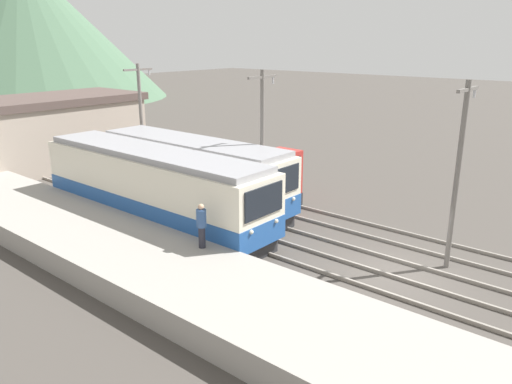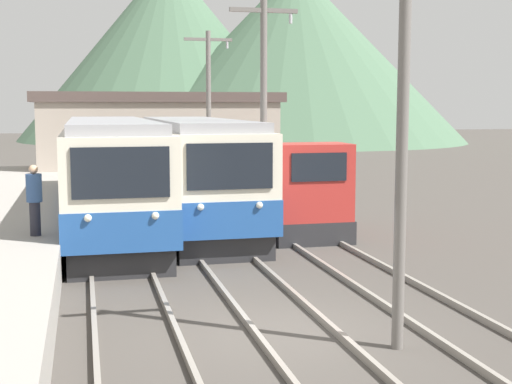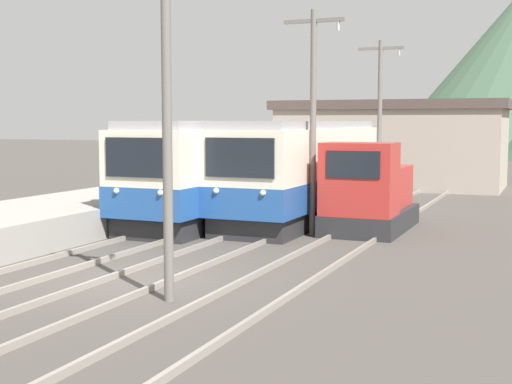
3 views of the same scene
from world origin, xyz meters
The scene contains 12 objects.
ground_plane centered at (0.00, 0.00, 0.00)m, with size 200.00×200.00×0.00m, color #47423D.
track_left centered at (-2.60, 0.00, 0.07)m, with size 1.54×60.00×0.14m.
track_center centered at (0.20, 0.00, 0.07)m, with size 1.54×60.00×0.14m.
track_right centered at (3.20, 0.00, 0.07)m, with size 1.54×60.00×0.14m.
commuter_train_left centered at (-2.60, 11.09, 1.71)m, with size 2.84×13.47×3.68m.
commuter_train_center centered at (0.20, 11.40, 1.71)m, with size 2.84×11.75×3.68m.
shunting_locomotive centered at (3.20, 9.53, 1.21)m, with size 2.40×4.86×3.00m.
catenary_mast_near centered at (1.71, -1.28, 3.91)m, with size 2.00×0.20×7.18m.
catenary_mast_mid centered at (1.71, 8.01, 3.91)m, with size 2.00×0.20×7.18m.
catenary_mast_far centered at (1.71, 17.30, 3.91)m, with size 2.00×0.20×7.18m.
person_on_platform centered at (-4.62, 5.78, 1.91)m, with size 0.38×0.38×1.74m.
station_building centered at (0.39, 26.00, 2.42)m, with size 12.60×6.30×4.79m.
Camera 3 is at (8.91, -13.79, 3.68)m, focal length 50.00 mm.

